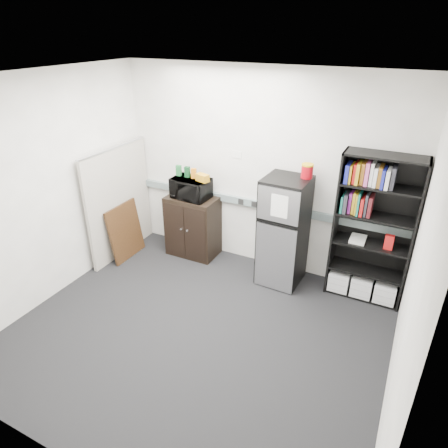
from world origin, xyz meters
The scene contains 18 objects.
floor centered at (0.00, 0.00, 0.00)m, with size 4.00×4.00×0.00m, color black.
wall_back centered at (0.00, 1.75, 1.35)m, with size 4.00×0.02×2.70m, color silver.
wall_right centered at (2.00, 0.00, 1.35)m, with size 0.02×3.50×2.70m, color silver.
wall_left centered at (-2.00, 0.00, 1.35)m, with size 0.02×3.50×2.70m, color silver.
ceiling centered at (0.00, 0.00, 2.70)m, with size 4.00×3.50×0.02m, color white.
electrical_raceway centered at (0.00, 1.72, 0.90)m, with size 3.92×0.05×0.10m, color slate.
wall_note centered at (-0.35, 1.74, 1.55)m, with size 0.14×0.00×0.10m, color white.
bookshelf centered at (1.53, 1.57, 0.91)m, with size 0.90×0.34×1.85m.
cubicle_partition centered at (-1.90, 1.08, 0.81)m, with size 0.06×1.30×1.62m.
cabinet centered at (-0.93, 1.50, 0.45)m, with size 0.73×0.48×0.91m.
microwave centered at (-0.93, 1.48, 1.05)m, with size 0.52×0.35×0.29m, color black.
snack_box_a centered at (-1.14, 1.52, 1.27)m, with size 0.07×0.05×0.15m, color #1B612D.
snack_box_b centered at (-1.00, 1.52, 1.27)m, with size 0.07×0.05×0.15m, color #0D3B1B.
snack_box_c centered at (-0.89, 1.52, 1.27)m, with size 0.07×0.05×0.14m, color #C66C12.
snack_bag centered at (-0.73, 1.47, 1.25)m, with size 0.18×0.10×0.10m, color #BF8013.
refrigerator centered at (0.48, 1.42, 0.72)m, with size 0.56×0.59×1.45m.
coffee_can centered at (0.68, 1.55, 1.55)m, with size 0.14×0.14×0.19m.
framed_poster centered at (-1.77, 0.99, 0.41)m, with size 0.15×0.63×0.81m.
Camera 1 is at (1.84, -2.98, 3.11)m, focal length 32.00 mm.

